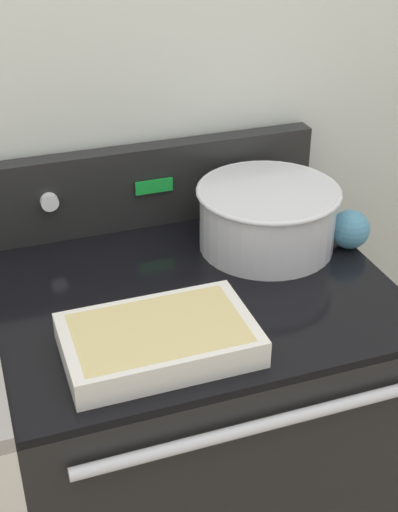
# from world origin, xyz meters

# --- Properties ---
(kitchen_wall) EXTENTS (8.00, 0.05, 2.50)m
(kitchen_wall) POSITION_xyz_m (0.00, 0.70, 1.25)
(kitchen_wall) COLOR silver
(kitchen_wall) RESTS_ON ground_plane
(stove_range) EXTENTS (0.81, 0.69, 0.92)m
(stove_range) POSITION_xyz_m (0.00, 0.33, 0.46)
(stove_range) COLOR black
(stove_range) RESTS_ON ground_plane
(control_panel) EXTENTS (0.81, 0.07, 0.20)m
(control_panel) POSITION_xyz_m (0.00, 0.64, 1.02)
(control_panel) COLOR black
(control_panel) RESTS_ON stove_range
(mixing_bowl) EXTENTS (0.32, 0.32, 0.15)m
(mixing_bowl) POSITION_xyz_m (0.21, 0.44, 1.01)
(mixing_bowl) COLOR silver
(mixing_bowl) RESTS_ON stove_range
(casserole_dish) EXTENTS (0.35, 0.22, 0.05)m
(casserole_dish) POSITION_xyz_m (-0.13, 0.14, 0.96)
(casserole_dish) COLOR silver
(casserole_dish) RESTS_ON stove_range
(ladle) EXTENTS (0.09, 0.32, 0.09)m
(ladle) POSITION_xyz_m (0.39, 0.38, 0.97)
(ladle) COLOR teal
(ladle) RESTS_ON stove_range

